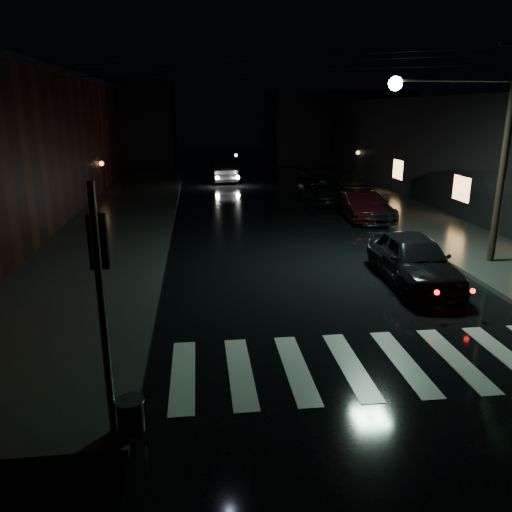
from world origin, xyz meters
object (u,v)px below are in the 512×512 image
object	(u,v)px
parked_car_a	(413,259)
parked_car_d	(323,188)
oncoming_car	(222,171)
parked_car_c	(366,205)
parked_car_b	(359,206)

from	to	relation	value
parked_car_a	parked_car_d	distance (m)	14.70
parked_car_a	oncoming_car	world-z (taller)	oncoming_car
parked_car_c	parked_car_b	bearing A→B (deg)	-163.67
parked_car_b	parked_car_c	world-z (taller)	parked_car_c
parked_car_d	parked_car_c	bearing A→B (deg)	-74.48
parked_car_a	oncoming_car	distance (m)	24.35
parked_car_c	oncoming_car	size ratio (longest dim) A/B	0.99
parked_car_d	parked_car_b	bearing A→B (deg)	-78.74
parked_car_a	parked_car_d	world-z (taller)	parked_car_a
parked_car_b	oncoming_car	distance (m)	15.65
parked_car_a	oncoming_car	size ratio (longest dim) A/B	0.96
parked_car_a	parked_car_d	bearing A→B (deg)	89.14
parked_car_c	parked_car_a	bearing A→B (deg)	-100.95
parked_car_a	parked_car_c	size ratio (longest dim) A/B	0.97
parked_car_b	parked_car_a	bearing A→B (deg)	-94.10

